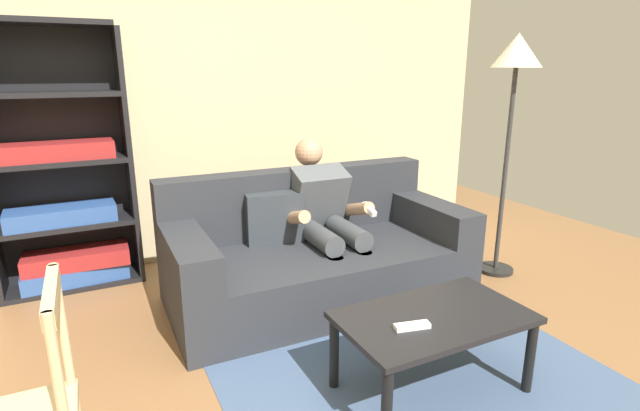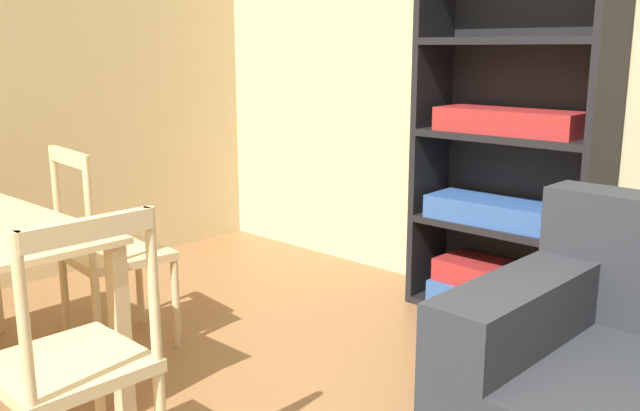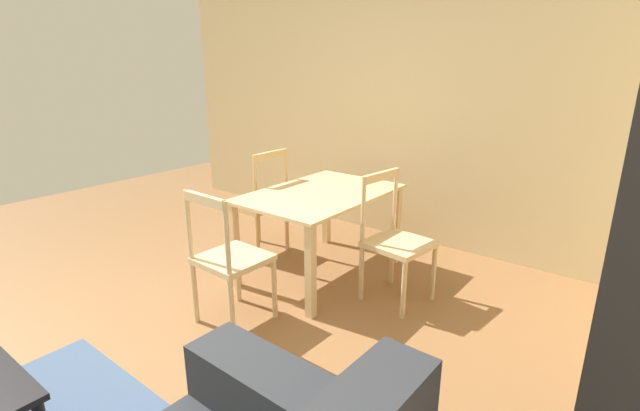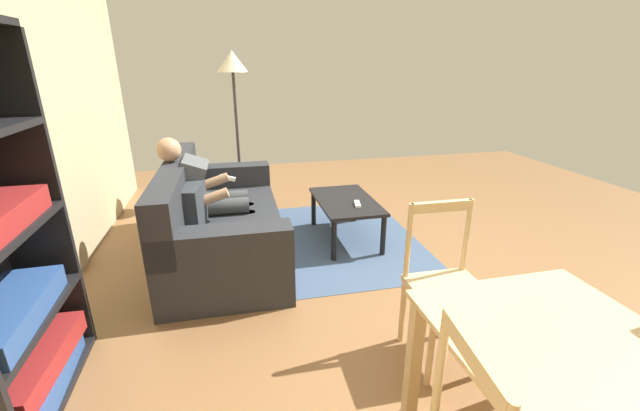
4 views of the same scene
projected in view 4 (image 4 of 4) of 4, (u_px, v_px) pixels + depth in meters
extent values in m
plane|color=brown|center=(402.00, 277.00, 3.33)|extent=(8.30, 8.30, 0.00)
cube|color=#282B30|center=(226.00, 233.00, 3.70)|extent=(2.08, 1.02, 0.39)
cube|color=#282B30|center=(176.00, 192.00, 3.47)|extent=(2.07, 0.23, 0.48)
cube|color=#282B30|center=(222.00, 245.00, 2.75)|extent=(0.26, 0.99, 0.23)
cube|color=#282B30|center=(225.00, 175.00, 4.43)|extent=(0.26, 0.99, 0.23)
cube|color=#2E3339|center=(194.00, 206.00, 3.30)|extent=(0.42, 0.20, 0.36)
cube|color=#4C5156|center=(189.00, 187.00, 3.59)|extent=(0.41, 0.39, 0.56)
sphere|color=tan|center=(169.00, 150.00, 3.44)|extent=(0.21, 0.21, 0.21)
cylinder|color=#3D4145|center=(225.00, 207.00, 3.61)|extent=(0.16, 0.44, 0.15)
cylinder|color=tan|center=(251.00, 231.00, 3.74)|extent=(0.11, 0.11, 0.39)
cube|color=black|center=(260.00, 245.00, 3.81)|extent=(0.10, 0.24, 0.08)
cylinder|color=#3D4145|center=(225.00, 199.00, 3.81)|extent=(0.16, 0.44, 0.15)
cylinder|color=tan|center=(250.00, 222.00, 3.95)|extent=(0.11, 0.11, 0.39)
cube|color=black|center=(258.00, 236.00, 4.01)|extent=(0.10, 0.24, 0.08)
cylinder|color=tan|center=(209.00, 199.00, 3.41)|extent=(0.10, 0.35, 0.19)
cylinder|color=tan|center=(211.00, 183.00, 3.87)|extent=(0.10, 0.35, 0.19)
cube|color=white|center=(228.00, 178.00, 3.89)|extent=(0.04, 0.15, 0.08)
cube|color=black|center=(346.00, 201.00, 3.91)|extent=(0.94, 0.55, 0.03)
cylinder|color=black|center=(383.00, 236.00, 3.64)|extent=(0.05, 0.05, 0.39)
cylinder|color=black|center=(355.00, 205.00, 4.43)|extent=(0.05, 0.05, 0.39)
cylinder|color=black|center=(334.00, 241.00, 3.54)|extent=(0.05, 0.05, 0.39)
cylinder|color=black|center=(314.00, 208.00, 4.32)|extent=(0.05, 0.05, 0.39)
cube|color=white|center=(357.00, 204.00, 3.75)|extent=(0.18, 0.09, 0.02)
cube|color=black|center=(29.00, 208.00, 2.22)|extent=(0.04, 0.36, 1.87)
cube|color=black|center=(33.00, 397.00, 2.11)|extent=(0.90, 0.36, 0.04)
cube|color=black|center=(10.00, 325.00, 1.95)|extent=(0.90, 0.36, 0.04)
cube|color=#2D5193|center=(35.00, 384.00, 2.09)|extent=(0.74, 0.32, 0.12)
cube|color=maroon|center=(31.00, 363.00, 2.07)|extent=(0.74, 0.32, 0.12)
cube|color=#2D5193|center=(7.00, 314.00, 1.90)|extent=(0.73, 0.31, 0.12)
cube|color=#D1B27F|center=(605.00, 378.00, 1.33)|extent=(1.29, 0.87, 0.02)
cube|color=#D1B27F|center=(548.00, 336.00, 2.08)|extent=(0.06, 0.06, 0.69)
cube|color=#D1B27F|center=(414.00, 360.00, 1.91)|extent=(0.06, 0.06, 0.69)
cylinder|color=#D1B27F|center=(440.00, 369.00, 1.37)|extent=(0.03, 0.03, 0.51)
cube|color=#D1B27F|center=(475.00, 355.00, 1.12)|extent=(0.38, 0.08, 0.06)
cube|color=#D1B27F|center=(449.00, 291.00, 2.27)|extent=(0.43, 0.43, 0.04)
cylinder|color=#D1B27F|center=(431.00, 351.00, 2.14)|extent=(0.04, 0.04, 0.46)
cylinder|color=#D1B27F|center=(493.00, 341.00, 2.22)|extent=(0.04, 0.04, 0.46)
cylinder|color=#D1B27F|center=(403.00, 310.00, 2.49)|extent=(0.04, 0.04, 0.46)
cylinder|color=#D1B27F|center=(457.00, 303.00, 2.57)|extent=(0.04, 0.04, 0.46)
cylinder|color=#D1B27F|center=(408.00, 242.00, 2.33)|extent=(0.03, 0.03, 0.49)
cylinder|color=#D1B27F|center=(466.00, 237.00, 2.40)|extent=(0.03, 0.03, 0.49)
cube|color=#D1B27F|center=(442.00, 206.00, 2.29)|extent=(0.04, 0.38, 0.06)
cylinder|color=tan|center=(640.00, 408.00, 1.78)|extent=(0.04, 0.04, 0.46)
cube|color=#3D5170|center=(345.00, 238.00, 4.05)|extent=(2.01, 1.42, 0.01)
cylinder|color=black|center=(242.00, 199.00, 5.17)|extent=(0.28, 0.28, 0.03)
cylinder|color=#333333|center=(238.00, 140.00, 4.90)|extent=(0.04, 0.04, 1.59)
cone|color=beige|center=(232.00, 61.00, 4.58)|extent=(0.36, 0.36, 0.24)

